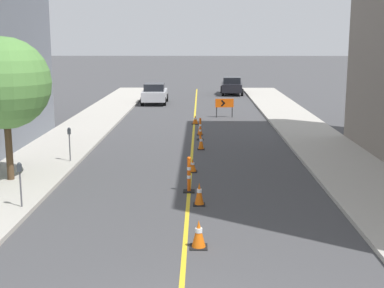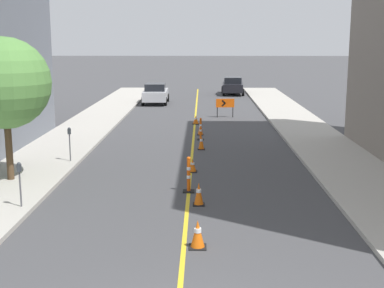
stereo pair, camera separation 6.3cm
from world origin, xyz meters
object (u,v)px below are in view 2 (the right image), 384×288
at_px(traffic_cone_second, 199,194).
at_px(delineator_post_rear, 201,130).
at_px(parked_car_curb_near, 156,93).
at_px(traffic_cone_fourth, 201,142).
at_px(street_tree_left_near, 5,83).
at_px(parked_car_curb_mid, 233,86).
at_px(traffic_cone_third, 193,166).
at_px(traffic_cone_fifth, 200,129).
at_px(traffic_cone_nearest, 198,234).
at_px(arrow_barricade_primary, 225,104).
at_px(parking_meter_near_curb, 19,175).
at_px(traffic_cone_farthest, 196,120).
at_px(parking_meter_far_curb, 69,137).
at_px(delineator_post_front, 189,177).

xyz_separation_m(traffic_cone_second, delineator_post_rear, (0.02, 10.75, 0.12)).
distance_m(traffic_cone_second, parked_car_curb_near, 26.19).
xyz_separation_m(traffic_cone_fourth, street_tree_left_near, (-6.73, -5.96, 3.19)).
xyz_separation_m(traffic_cone_fourth, parked_car_curb_mid, (2.81, 24.67, 0.46)).
height_order(traffic_cone_third, traffic_cone_fifth, traffic_cone_fifth).
bearing_deg(traffic_cone_nearest, traffic_cone_second, 89.95).
relative_size(traffic_cone_fifth, parked_car_curb_mid, 0.15).
relative_size(delineator_post_rear, arrow_barricade_primary, 0.92).
bearing_deg(traffic_cone_fourth, street_tree_left_near, -138.45).
bearing_deg(street_tree_left_near, arrow_barricade_primary, 62.96).
bearing_deg(parked_car_curb_near, traffic_cone_fifth, -76.64).
height_order(parked_car_curb_mid, street_tree_left_near, street_tree_left_near).
bearing_deg(traffic_cone_fourth, arrow_barricade_primary, 81.54).
bearing_deg(traffic_cone_nearest, delineator_post_rear, 89.90).
relative_size(parking_meter_near_curb, street_tree_left_near, 0.27).
xyz_separation_m(traffic_cone_farthest, arrow_barricade_primary, (1.86, 2.77, 0.62)).
xyz_separation_m(traffic_cone_second, traffic_cone_third, (-0.27, 4.14, -0.10)).
bearing_deg(traffic_cone_nearest, traffic_cone_fifth, 89.96).
height_order(traffic_cone_farthest, parked_car_curb_mid, parked_car_curb_mid).
bearing_deg(street_tree_left_near, parking_meter_far_curb, 64.15).
bearing_deg(traffic_cone_fifth, delineator_post_rear, -89.39).
xyz_separation_m(traffic_cone_second, parking_meter_near_curb, (-5.26, -0.69, 0.74)).
relative_size(traffic_cone_nearest, delineator_post_rear, 0.63).
bearing_deg(parking_meter_far_curb, arrow_barricade_primary, 62.71).
xyz_separation_m(delineator_post_rear, parking_meter_near_curb, (-5.28, -11.44, 0.61)).
bearing_deg(delineator_post_rear, parking_meter_near_curb, -114.77).
xyz_separation_m(traffic_cone_third, parked_car_curb_mid, (3.14, 28.90, 0.55)).
xyz_separation_m(delineator_post_front, street_tree_left_near, (-6.32, 0.99, 3.00)).
bearing_deg(parked_car_curb_near, delineator_post_front, -83.67).
height_order(traffic_cone_fifth, parked_car_curb_near, parked_car_curb_near).
relative_size(traffic_cone_farthest, parking_meter_far_curb, 0.38).
height_order(traffic_cone_second, delineator_post_front, delineator_post_front).
bearing_deg(delineator_post_rear, traffic_cone_second, -90.12).
relative_size(traffic_cone_fourth, parking_meter_near_curb, 0.50).
distance_m(traffic_cone_nearest, parked_car_curb_mid, 36.57).
relative_size(traffic_cone_fifth, traffic_cone_farthest, 1.22).
relative_size(traffic_cone_farthest, delineator_post_rear, 0.47).
relative_size(traffic_cone_fifth, parking_meter_near_curb, 0.47).
bearing_deg(traffic_cone_second, parking_meter_far_curb, 134.66).
bearing_deg(parked_car_curb_near, parking_meter_far_curb, -95.86).
xyz_separation_m(traffic_cone_third, parking_meter_far_curb, (-4.99, 1.18, 0.86)).
xyz_separation_m(traffic_cone_second, traffic_cone_fifth, (0.01, 12.16, -0.04)).
xyz_separation_m(traffic_cone_third, delineator_post_rear, (0.29, 6.61, 0.23)).
height_order(traffic_cone_nearest, parked_car_curb_mid, parked_car_curb_mid).
bearing_deg(traffic_cone_nearest, delineator_post_front, 94.01).
height_order(traffic_cone_nearest, traffic_cone_second, traffic_cone_second).
height_order(traffic_cone_second, parked_car_curb_mid, parked_car_curb_mid).
distance_m(traffic_cone_second, delineator_post_rear, 10.76).
xyz_separation_m(parked_car_curb_mid, parking_meter_near_curb, (-8.13, -33.73, 0.29)).
relative_size(traffic_cone_nearest, traffic_cone_second, 0.99).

